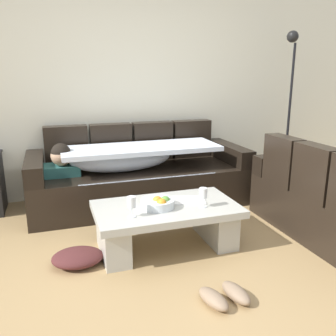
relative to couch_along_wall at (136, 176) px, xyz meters
name	(u,v)px	position (x,y,z in m)	size (l,w,h in m)	color
ground_plane	(193,275)	(0.03, -1.62, -0.33)	(14.00, 14.00, 0.00)	tan
back_wall	(127,82)	(0.03, 0.53, 1.02)	(9.00, 0.10, 2.70)	beige
couch_along_wall	(136,176)	(0.00, 0.00, 0.00)	(2.41, 0.92, 0.88)	black
coffee_table	(166,221)	(-0.02, -1.14, -0.09)	(1.20, 0.68, 0.38)	#B9B9AE
fruit_bowl	(158,203)	(-0.09, -1.16, 0.09)	(0.28, 0.28, 0.10)	silver
wine_glass_near_left	(131,203)	(-0.34, -1.28, 0.17)	(0.07, 0.07, 0.17)	silver
wine_glass_near_right	(203,194)	(0.26, -1.26, 0.17)	(0.07, 0.07, 0.17)	silver
open_magazine	(189,200)	(0.21, -1.09, 0.06)	(0.28, 0.21, 0.01)	white
floor_lamp	(289,100)	(2.04, 0.10, 0.79)	(0.33, 0.31, 1.95)	black
pair_of_shoes	(225,296)	(0.11, -1.99, -0.28)	(0.34, 0.30, 0.09)	#8C7259
crumpled_garment	(78,257)	(-0.77, -1.20, -0.27)	(0.40, 0.32, 0.12)	#4C2323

